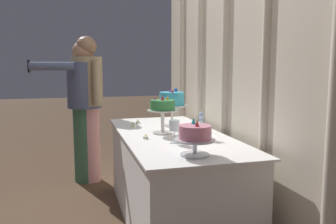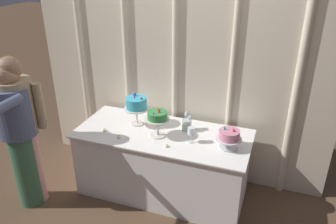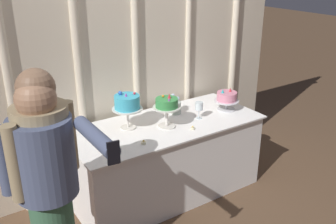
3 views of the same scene
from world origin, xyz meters
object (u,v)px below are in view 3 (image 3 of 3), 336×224
(wine_glass, at_px, (199,107))
(tealight_near_right, at_px, (193,128))
(tealight_near_left, at_px, (144,143))
(guest_man_dark_suit, at_px, (49,182))
(cake_display_center, at_px, (167,106))
(flower_vase, at_px, (176,106))
(cake_table, at_px, (166,159))
(tealight_far_left, at_px, (115,146))
(guest_girl_blue_dress, at_px, (49,191))
(cake_display_rightmost, at_px, (227,98))
(cake_display_leftmost, at_px, (127,104))

(wine_glass, height_order, tealight_near_right, wine_glass)
(wine_glass, xyz_separation_m, tealight_near_right, (-0.19, -0.16, -0.11))
(tealight_near_left, bearing_deg, guest_man_dark_suit, -158.15)
(cake_display_center, distance_m, flower_vase, 0.35)
(cake_table, xyz_separation_m, tealight_far_left, (-0.58, -0.16, 0.38))
(cake_table, relative_size, guest_girl_blue_dress, 1.17)
(cake_display_rightmost, xyz_separation_m, tealight_far_left, (-1.27, -0.11, -0.11))
(wine_glass, distance_m, guest_girl_blue_dress, 1.67)
(cake_display_rightmost, distance_m, guest_man_dark_suit, 2.00)
(tealight_near_right, relative_size, guest_man_dark_suit, 0.02)
(guest_man_dark_suit, bearing_deg, tealight_near_right, 14.52)
(tealight_near_right, height_order, guest_girl_blue_dress, guest_girl_blue_dress)
(cake_display_rightmost, relative_size, wine_glass, 1.52)
(flower_vase, relative_size, tealight_far_left, 5.26)
(cake_display_leftmost, distance_m, tealight_near_left, 0.41)
(wine_glass, xyz_separation_m, guest_girl_blue_dress, (-1.58, -0.56, -0.02))
(wine_glass, height_order, guest_man_dark_suit, guest_man_dark_suit)
(tealight_near_left, bearing_deg, cake_display_center, 27.49)
(wine_glass, relative_size, guest_man_dark_suit, 0.10)
(wine_glass, distance_m, tealight_far_left, 0.92)
(guest_man_dark_suit, bearing_deg, guest_girl_blue_dress, -112.04)
(wine_glass, bearing_deg, flower_vase, 116.71)
(wine_glass, bearing_deg, guest_man_dark_suit, -161.66)
(cake_display_rightmost, distance_m, flower_vase, 0.51)
(guest_man_dark_suit, bearing_deg, cake_table, 25.58)
(cake_table, distance_m, cake_display_rightmost, 0.84)
(cake_display_center, xyz_separation_m, tealight_far_left, (-0.56, -0.10, -0.19))
(tealight_near_left, bearing_deg, cake_table, 33.38)
(tealight_far_left, bearing_deg, guest_girl_blue_dress, -145.01)
(wine_glass, relative_size, guest_girl_blue_dress, 0.11)
(wine_glass, xyz_separation_m, guest_man_dark_suit, (-1.56, -0.52, 0.02))
(guest_girl_blue_dress, bearing_deg, tealight_near_right, 15.87)
(cake_display_leftmost, bearing_deg, cake_display_center, -28.49)
(cake_display_leftmost, bearing_deg, wine_glass, -14.72)
(cake_display_rightmost, xyz_separation_m, tealight_near_left, (-1.06, -0.19, -0.11))
(tealight_near_right, bearing_deg, cake_display_leftmost, 144.03)
(cake_table, height_order, cake_display_leftmost, cake_display_leftmost)
(tealight_near_left, bearing_deg, flower_vase, 33.73)
(cake_display_leftmost, relative_size, tealight_near_left, 8.58)
(cake_display_rightmost, height_order, guest_man_dark_suit, guest_man_dark_suit)
(guest_girl_blue_dress, bearing_deg, guest_man_dark_suit, 67.96)
(cake_table, relative_size, cake_display_leftmost, 5.26)
(cake_display_leftmost, xyz_separation_m, wine_glass, (0.65, -0.17, -0.11))
(cake_table, bearing_deg, wine_glass, -13.02)
(guest_girl_blue_dress, height_order, guest_man_dark_suit, guest_man_dark_suit)
(cake_table, relative_size, flower_vase, 9.15)
(tealight_far_left, bearing_deg, tealight_near_right, -5.96)
(wine_glass, xyz_separation_m, tealight_near_left, (-0.70, -0.17, -0.11))
(cake_display_leftmost, relative_size, tealight_near_right, 8.88)
(tealight_near_left, relative_size, tealight_near_right, 1.03)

